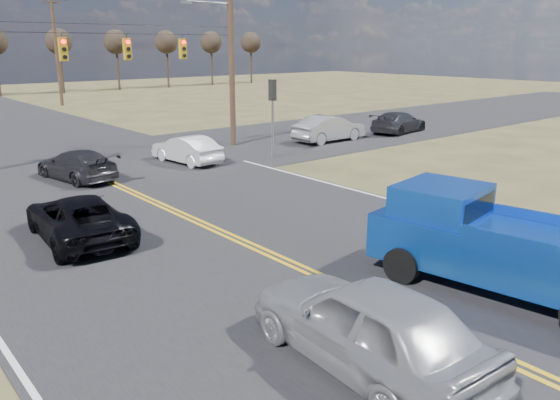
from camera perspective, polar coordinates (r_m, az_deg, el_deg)
ground at (r=12.49m, az=9.46°, el=-10.32°), size 160.00×160.00×0.00m
road_main at (r=19.99m, az=-12.72°, el=-0.41°), size 14.00×120.00×0.02m
road_cross at (r=27.17m, az=-20.59°, el=3.23°), size 120.00×12.00×0.02m
signal_gantry at (r=26.59m, az=-20.47°, el=14.03°), size 19.60×4.83×10.00m
utility_poles at (r=25.67m, az=-20.96°, el=14.32°), size 19.60×58.32×10.00m
treeline at (r=35.21m, az=-26.67°, el=14.63°), size 87.00×117.80×7.40m
pickup_truck at (r=13.41m, az=21.59°, el=-4.30°), size 3.18×6.31×2.27m
silver_suv at (r=9.78m, az=9.16°, el=-12.66°), size 2.26×4.96×1.65m
black_suv at (r=16.85m, az=-20.33°, el=-1.74°), size 2.57×4.90×1.31m
white_car_queue at (r=26.64m, az=-9.74°, el=5.24°), size 1.79×4.14×1.32m
dgrey_car_queue at (r=24.47m, az=-20.48°, el=3.46°), size 2.46×4.60×1.27m
cross_car_east_near at (r=32.40m, az=5.17°, el=7.46°), size 1.67×4.69×1.54m
cross_car_east_far at (r=36.39m, az=12.31°, el=7.94°), size 2.60×4.93×1.36m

